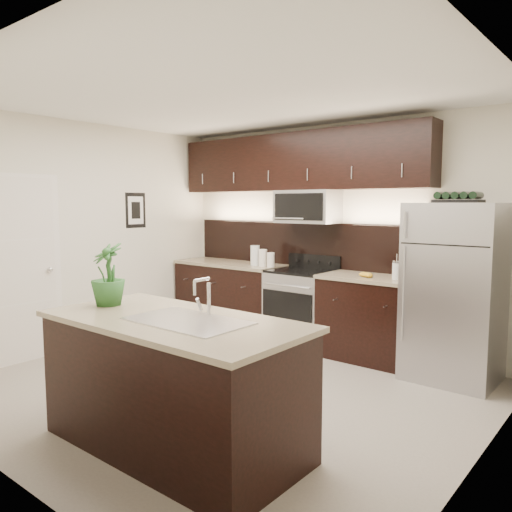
{
  "coord_description": "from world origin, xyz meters",
  "views": [
    {
      "loc": [
        3.11,
        -3.35,
        1.74
      ],
      "look_at": [
        -0.05,
        0.55,
        1.21
      ],
      "focal_mm": 35.0,
      "sensor_mm": 36.0,
      "label": 1
    }
  ],
  "objects": [
    {
      "name": "upper_fixtures",
      "position": [
        -0.43,
        1.84,
        2.14
      ],
      "size": [
        3.49,
        0.4,
        1.66
      ],
      "color": "black",
      "rests_on": "counter_run"
    },
    {
      "name": "counter_run",
      "position": [
        -0.46,
        1.69,
        0.47
      ],
      "size": [
        3.51,
        0.65,
        0.94
      ],
      "color": "black",
      "rests_on": "ground"
    },
    {
      "name": "room_walls",
      "position": [
        -0.11,
        -0.04,
        1.7
      ],
      "size": [
        4.52,
        4.02,
        2.71
      ],
      "color": "silver",
      "rests_on": "ground"
    },
    {
      "name": "refrigerator",
      "position": [
        1.59,
        1.63,
        0.87
      ],
      "size": [
        0.84,
        0.76,
        1.75
      ],
      "primitive_type": "cube",
      "color": "#B2B2B7",
      "rests_on": "ground"
    },
    {
      "name": "french_press",
      "position": [
        0.98,
        1.64,
        1.04
      ],
      "size": [
        0.09,
        0.09,
        0.26
      ],
      "rotation": [
        0.0,
        0.0,
        0.28
      ],
      "color": "silver",
      "rests_on": "counter_run"
    },
    {
      "name": "canisters",
      "position": [
        -0.84,
        1.63,
        1.05
      ],
      "size": [
        0.39,
        0.14,
        0.26
      ],
      "rotation": [
        0.0,
        0.0,
        -0.11
      ],
      "color": "silver",
      "rests_on": "counter_run"
    },
    {
      "name": "sink_faucet",
      "position": [
        0.65,
        -1.05,
        0.96
      ],
      "size": [
        0.84,
        0.5,
        0.28
      ],
      "color": "silver",
      "rests_on": "island"
    },
    {
      "name": "plant",
      "position": [
        -0.23,
        -1.07,
        1.19
      ],
      "size": [
        0.31,
        0.31,
        0.49
      ],
      "primitive_type": "imported",
      "rotation": [
        0.0,
        0.0,
        -0.12
      ],
      "color": "#255923",
      "rests_on": "island"
    },
    {
      "name": "island",
      "position": [
        0.5,
        -1.06,
        0.47
      ],
      "size": [
        1.96,
        0.96,
        0.94
      ],
      "color": "black",
      "rests_on": "ground"
    },
    {
      "name": "wine_rack",
      "position": [
        1.59,
        1.63,
        1.79
      ],
      "size": [
        0.43,
        0.27,
        0.1
      ],
      "color": "black",
      "rests_on": "refrigerator"
    },
    {
      "name": "bananas",
      "position": [
        0.62,
        1.61,
        0.97
      ],
      "size": [
        0.21,
        0.19,
        0.05
      ],
      "primitive_type": "ellipsoid",
      "rotation": [
        0.0,
        0.0,
        -0.42
      ],
      "color": "gold",
      "rests_on": "counter_run"
    },
    {
      "name": "ground",
      "position": [
        0.0,
        0.0,
        0.0
      ],
      "size": [
        4.5,
        4.5,
        0.0
      ],
      "primitive_type": "plane",
      "color": "gray",
      "rests_on": "ground"
    }
  ]
}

